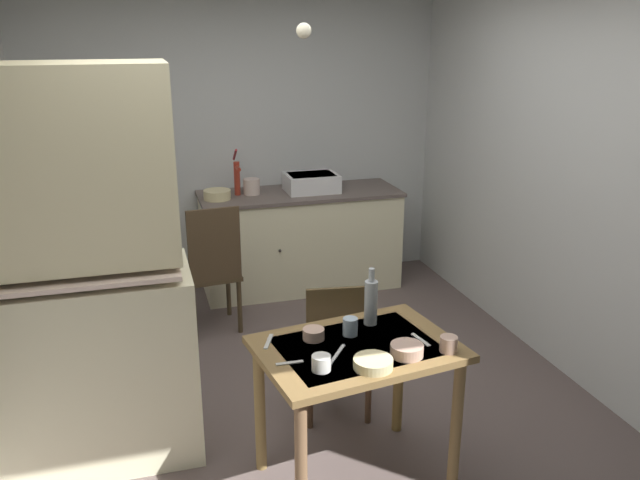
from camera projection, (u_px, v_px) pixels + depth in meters
ground_plane at (305, 403)px, 3.97m from camera, size 5.37×5.37×0.00m
wall_back at (238, 135)px, 5.60m from camera, size 3.61×0.10×2.62m
wall_right at (583, 177)px, 4.04m from camera, size 0.10×4.47×2.62m
hutch_cabinet at (80, 288)px, 3.22m from camera, size 1.08×0.58×2.05m
counter_cabinet at (300, 240)px, 5.66m from camera, size 1.71×0.64×0.86m
sink_basin at (311, 182)px, 5.53m from camera, size 0.44×0.34×0.15m
hand_pump at (237, 175)px, 5.37m from camera, size 0.05×0.27×0.39m
mixing_bowl_counter at (217, 195)px, 5.28m from camera, size 0.22×0.22×0.08m
stoneware_crock at (252, 187)px, 5.43m from camera, size 0.14×0.14×0.13m
dining_table at (357, 368)px, 3.13m from camera, size 1.03×0.79×0.75m
chair_far_side at (337, 343)px, 3.71m from camera, size 0.45×0.45×0.86m
chair_by_counter at (212, 268)px, 4.77m from camera, size 0.44×0.44×0.99m
serving_bowl_wide at (373, 363)px, 2.88m from camera, size 0.18×0.18×0.05m
soup_bowl_small at (314, 334)px, 3.15m from camera, size 0.11×0.11×0.05m
sauce_dish at (407, 350)px, 2.99m from camera, size 0.15×0.15×0.06m
teacup_mint at (449, 344)px, 3.02m from camera, size 0.08×0.08×0.08m
mug_dark at (350, 327)px, 3.18m from camera, size 0.07×0.07×0.09m
mug_tall at (321, 363)px, 2.86m from camera, size 0.09×0.09×0.07m
glass_bottle at (371, 301)px, 3.28m from camera, size 0.07×0.07×0.30m
table_knife at (337, 354)px, 3.00m from camera, size 0.13×0.17×0.00m
teaspoon_near_bowl at (290, 363)px, 2.93m from camera, size 0.13×0.02×0.00m
teaspoon_by_cup at (421, 340)px, 3.14m from camera, size 0.04×0.15×0.00m
serving_spoon at (269, 341)px, 3.13m from camera, size 0.08×0.15×0.00m
pendant_bulb at (304, 31)px, 3.31m from camera, size 0.08×0.08×0.08m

